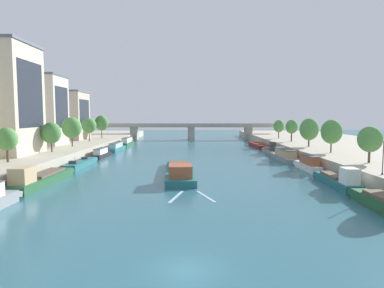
% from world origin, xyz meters
% --- Properties ---
extents(ground_plane, '(400.00, 400.00, 0.00)m').
position_xyz_m(ground_plane, '(0.00, 0.00, 0.00)').
color(ground_plane, '#2D6070').
extents(quay_left, '(36.00, 170.00, 2.44)m').
position_xyz_m(quay_left, '(-40.97, 55.00, 1.22)').
color(quay_left, '#B2A893').
rests_on(quay_left, ground).
extents(quay_right, '(36.00, 170.00, 2.44)m').
position_xyz_m(quay_right, '(40.97, 55.00, 1.22)').
color(quay_right, '#B2A893').
rests_on(quay_right, ground).
extents(barge_midriver, '(5.67, 22.92, 2.75)m').
position_xyz_m(barge_midriver, '(-1.72, 33.74, 0.83)').
color(barge_midriver, '#23666B').
rests_on(barge_midriver, ground).
extents(wake_behind_barge, '(5.59, 6.06, 0.03)m').
position_xyz_m(wake_behind_barge, '(0.18, 19.46, 0.01)').
color(wake_behind_barge, '#A0CCD6').
rests_on(wake_behind_barge, ground).
extents(moored_boat_left_near, '(3.44, 16.39, 3.31)m').
position_xyz_m(moored_boat_left_near, '(-21.14, 26.05, 0.98)').
color(moored_boat_left_near, '#235633').
rests_on(moored_boat_left_near, ground).
extents(moored_boat_left_midway, '(2.85, 13.73, 2.19)m').
position_xyz_m(moored_boat_left_midway, '(-21.22, 43.72, 0.57)').
color(moored_boat_left_midway, '#23666B').
rests_on(moored_boat_left_midway, ground).
extents(moored_boat_left_downstream, '(2.22, 10.43, 2.26)m').
position_xyz_m(moored_boat_left_downstream, '(-20.76, 56.93, 0.94)').
color(moored_boat_left_downstream, black).
rests_on(moored_boat_left_downstream, ground).
extents(moored_boat_left_upstream, '(2.79, 12.78, 2.31)m').
position_xyz_m(moored_boat_left_upstream, '(-20.63, 71.92, 0.96)').
color(moored_boat_left_upstream, '#23666B').
rests_on(moored_boat_left_upstream, ground).
extents(moored_boat_left_end, '(2.43, 12.30, 2.75)m').
position_xyz_m(moored_boat_left_end, '(-20.52, 86.68, 1.14)').
color(moored_boat_left_end, '#235633').
rests_on(moored_boat_left_end, ground).
extents(moored_boat_right_near, '(2.78, 12.55, 3.12)m').
position_xyz_m(moored_boat_right_near, '(20.73, 25.44, 0.91)').
color(moored_boat_right_near, '#23666B').
rests_on(moored_boat_right_near, ground).
extents(moored_boat_right_gap_after, '(1.93, 10.54, 2.86)m').
position_xyz_m(moored_boat_right_gap_after, '(21.07, 38.74, 1.19)').
color(moored_boat_right_gap_after, silver).
rests_on(moored_boat_right_gap_after, ground).
extents(moored_boat_right_end, '(3.06, 14.57, 2.61)m').
position_xyz_m(moored_boat_right_end, '(20.65, 52.41, 1.09)').
color(moored_boat_right_end, gray).
rests_on(moored_boat_right_end, ground).
extents(moored_boat_right_lone, '(1.90, 10.18, 3.20)m').
position_xyz_m(moored_boat_right_lone, '(20.40, 65.37, 0.92)').
color(moored_boat_right_lone, gray).
rests_on(moored_boat_right_lone, ground).
extents(moored_boat_right_upstream, '(3.67, 16.34, 2.23)m').
position_xyz_m(moored_boat_right_upstream, '(20.80, 82.26, 0.59)').
color(moored_boat_right_upstream, maroon).
rests_on(moored_boat_right_upstream, ground).
extents(tree_left_third, '(3.28, 3.28, 5.53)m').
position_xyz_m(tree_left_third, '(-28.95, 32.18, 6.12)').
color(tree_left_third, brown).
rests_on(tree_left_third, quay_left).
extents(tree_left_midway, '(3.85, 3.85, 6.02)m').
position_xyz_m(tree_left_midway, '(-28.07, 46.93, 6.29)').
color(tree_left_midway, brown).
rests_on(tree_left_midway, quay_left).
extents(tree_left_nearest, '(4.56, 4.56, 6.94)m').
position_xyz_m(tree_left_nearest, '(-28.13, 58.79, 6.89)').
color(tree_left_nearest, brown).
rests_on(tree_left_nearest, quay_left).
extents(tree_left_distant, '(4.00, 4.00, 6.61)m').
position_xyz_m(tree_left_distant, '(-28.62, 73.75, 6.92)').
color(tree_left_distant, brown).
rests_on(tree_left_distant, quay_left).
extents(tree_left_far, '(4.24, 4.24, 7.30)m').
position_xyz_m(tree_left_far, '(-28.44, 86.24, 7.34)').
color(tree_left_far, brown).
rests_on(tree_left_far, quay_left).
extents(tree_right_second, '(3.68, 3.68, 5.73)m').
position_xyz_m(tree_right_second, '(28.08, 31.48, 6.13)').
color(tree_right_second, brown).
rests_on(tree_right_second, quay_right).
extents(tree_right_third, '(4.07, 4.07, 6.56)m').
position_xyz_m(tree_right_third, '(27.92, 45.61, 6.60)').
color(tree_right_third, brown).
rests_on(tree_right_third, quay_right).
extents(tree_right_past_mid, '(4.36, 4.36, 6.69)m').
position_xyz_m(tree_right_past_mid, '(27.83, 58.09, 6.54)').
color(tree_right_past_mid, brown).
rests_on(tree_right_past_mid, quay_right).
extents(tree_right_end_of_row, '(3.36, 3.36, 6.13)m').
position_xyz_m(tree_right_end_of_row, '(28.26, 73.43, 6.59)').
color(tree_right_end_of_row, brown).
rests_on(tree_right_end_of_row, quay_right).
extents(tree_right_distant, '(3.29, 3.29, 5.88)m').
position_xyz_m(tree_right_distant, '(27.85, 85.89, 6.33)').
color(tree_right_distant, brown).
rests_on(tree_right_distant, quay_right).
extents(building_left_far_end, '(11.69, 10.29, 17.43)m').
position_xyz_m(building_left_far_end, '(-37.79, 63.50, 11.17)').
color(building_left_far_end, '#BCB2A8').
rests_on(building_left_far_end, quay_left).
extents(building_left_middle, '(11.22, 11.42, 14.69)m').
position_xyz_m(building_left_middle, '(-37.79, 81.76, 9.80)').
color(building_left_middle, '#B2A38E').
rests_on(building_left_middle, quay_left).
extents(bridge_far, '(69.93, 4.40, 6.45)m').
position_xyz_m(bridge_far, '(0.00, 114.50, 4.21)').
color(bridge_far, '#9E998E').
rests_on(bridge_far, ground).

